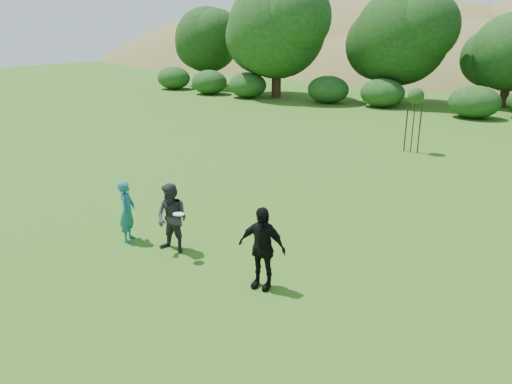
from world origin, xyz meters
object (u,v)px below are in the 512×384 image
(player_teal, at_px, (127,211))
(sapling, at_px, (416,98))
(player_grey, at_px, (172,218))
(player_black, at_px, (262,248))

(player_teal, distance_m, sapling, 14.28)
(sapling, bearing_deg, player_grey, -99.08)
(player_teal, height_order, sapling, sapling)
(player_grey, relative_size, player_black, 0.95)
(player_teal, relative_size, sapling, 0.57)
(player_teal, height_order, player_black, player_black)
(player_teal, xyz_separation_m, player_grey, (1.43, 0.11, 0.06))
(player_grey, distance_m, sapling, 13.88)
(player_teal, height_order, player_grey, player_grey)
(player_black, bearing_deg, player_grey, 166.25)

